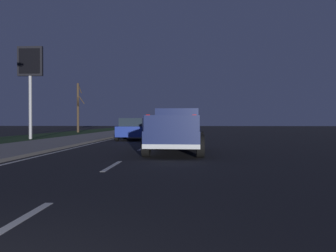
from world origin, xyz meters
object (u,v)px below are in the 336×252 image
object	(u,v)px
sedan_green	(156,126)
bare_tree_far	(78,107)
gas_price_sign	(30,69)
sedan_blue	(133,129)
pickup_truck	(177,131)

from	to	relation	value
sedan_green	bare_tree_far	bearing A→B (deg)	91.77
gas_price_sign	sedan_blue	bearing A→B (deg)	-95.39
pickup_truck	sedan_green	xyz separation A→B (m)	(26.35, 3.35, -0.13)
gas_price_sign	sedan_green	bearing A→B (deg)	-26.49
sedan_blue	bare_tree_far	size ratio (longest dim) A/B	0.74
sedan_blue	bare_tree_far	bearing A→B (deg)	29.52
pickup_truck	gas_price_sign	xyz separation A→B (m)	(10.44, 11.28, 4.28)
pickup_truck	sedan_blue	distance (m)	10.28
sedan_blue	gas_price_sign	world-z (taller)	gas_price_sign
sedan_blue	bare_tree_far	distance (m)	18.94
bare_tree_far	sedan_green	bearing A→B (deg)	-88.23
bare_tree_far	sedan_blue	bearing A→B (deg)	-150.48
pickup_truck	sedan_blue	bearing A→B (deg)	19.34
bare_tree_far	pickup_truck	bearing A→B (deg)	-154.07
pickup_truck	sedan_blue	world-z (taller)	pickup_truck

